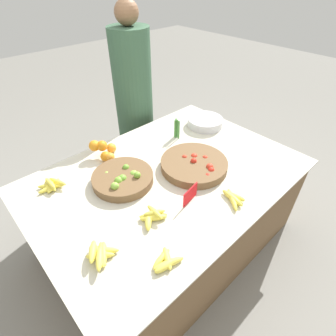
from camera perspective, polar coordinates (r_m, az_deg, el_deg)
The scene contains 14 objects.
ground_plane at distance 2.16m, azimuth 0.00°, elevation -14.75°, with size 12.00×12.00×0.00m, color gray.
market_table at distance 1.90m, azimuth 0.00°, elevation -8.87°, with size 1.71×1.19×0.65m.
lime_bowl at distance 1.62m, azimuth -9.78°, elevation -2.20°, with size 0.37×0.37×0.09m.
tomato_basket at distance 1.72m, azimuth 5.75°, elevation 0.78°, with size 0.44×0.44×0.08m.
orange_pile at distance 1.84m, azimuth -13.78°, elevation 3.82°, with size 0.18×0.18×0.13m.
metal_bowl at distance 2.20m, azimuth 8.08°, elevation 9.88°, with size 0.29×0.29×0.07m.
price_sign at distance 1.48m, azimuth 4.87°, elevation -5.79°, with size 0.13×0.03×0.10m.
veg_bundle at distance 2.00m, azimuth 1.87°, elevation 8.53°, with size 0.04×0.05×0.15m.
banana_bunch_back_center at distance 1.25m, azimuth -0.40°, elevation -19.73°, with size 0.15×0.12×0.03m.
banana_bunch_middle_left at distance 1.30m, azimuth -14.51°, elevation -17.66°, with size 0.16×0.18×0.06m.
banana_bunch_middle_right at distance 1.71m, azimuth -24.01°, elevation -3.46°, with size 0.16×0.15×0.05m.
banana_bunch_front_left at distance 1.54m, azimuth 13.95°, elevation -6.36°, with size 0.13×0.16×0.04m.
banana_bunch_front_center at distance 1.40m, azimuth -3.37°, elevation -10.47°, with size 0.17×0.13×0.05m.
vendor_person at distance 2.42m, azimuth -7.29°, elevation 13.14°, with size 0.33×0.33×1.52m.
Camera 1 is at (-0.87, -0.94, 1.73)m, focal length 28.00 mm.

